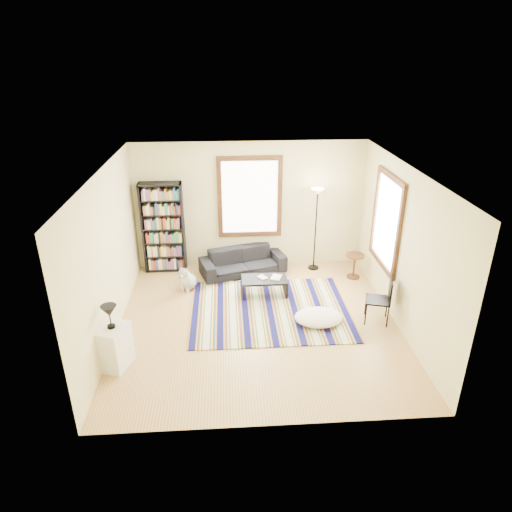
{
  "coord_description": "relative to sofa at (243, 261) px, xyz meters",
  "views": [
    {
      "loc": [
        -0.52,
        -7.02,
        4.55
      ],
      "look_at": [
        0.0,
        0.5,
        1.1
      ],
      "focal_mm": 32.0,
      "sensor_mm": 36.0,
      "label": 1
    }
  ],
  "objects": [
    {
      "name": "ceiling",
      "position": [
        0.18,
        -2.05,
        2.58
      ],
      "size": [
        5.0,
        5.0,
        0.1
      ],
      "primitive_type": "cube",
      "color": "white",
      "rests_on": "floor"
    },
    {
      "name": "folding_chair",
      "position": [
        2.33,
        -2.14,
        0.16
      ],
      "size": [
        0.51,
        0.5,
        0.86
      ],
      "primitive_type": "cube",
      "rotation": [
        0.0,
        0.0,
        -0.28
      ],
      "color": "black",
      "rests_on": "floor"
    },
    {
      "name": "rug",
      "position": [
        0.44,
        -1.64,
        -0.26
      ],
      "size": [
        3.0,
        2.4,
        0.02
      ],
      "primitive_type": "cube",
      "color": "#0D0F43",
      "rests_on": "floor"
    },
    {
      "name": "wall_back",
      "position": [
        0.18,
        0.5,
        1.13
      ],
      "size": [
        5.0,
        0.1,
        2.8
      ],
      "primitive_type": "cube",
      "color": "beige",
      "rests_on": "floor"
    },
    {
      "name": "book_a",
      "position": [
        0.28,
        -1.03,
        0.1
      ],
      "size": [
        0.24,
        0.22,
        0.02
      ],
      "primitive_type": "imported",
      "rotation": [
        0.0,
        0.0,
        0.57
      ],
      "color": "beige",
      "rests_on": "coffee_table"
    },
    {
      "name": "side_table",
      "position": [
        2.38,
        -0.41,
        0.0
      ],
      "size": [
        0.47,
        0.47,
        0.54
      ],
      "primitive_type": "cylinder",
      "rotation": [
        0.0,
        0.0,
        0.19
      ],
      "color": "#422610",
      "rests_on": "floor"
    },
    {
      "name": "sofa",
      "position": [
        0.0,
        0.0,
        0.0
      ],
      "size": [
        1.22,
        1.98,
        0.54
      ],
      "primitive_type": "imported",
      "rotation": [
        0.0,
        0.0,
        0.29
      ],
      "color": "black",
      "rests_on": "floor"
    },
    {
      "name": "bookshelf",
      "position": [
        -1.71,
        0.27,
        0.73
      ],
      "size": [
        0.9,
        0.3,
        2.0
      ],
      "primitive_type": "cube",
      "color": "black",
      "rests_on": "floor"
    },
    {
      "name": "dog",
      "position": [
        -1.16,
        -0.66,
        -0.01
      ],
      "size": [
        0.56,
        0.63,
        0.53
      ],
      "primitive_type": null,
      "rotation": [
        0.0,
        0.0,
        -0.42
      ],
      "color": "#B6B6B6",
      "rests_on": "floor"
    },
    {
      "name": "book_b",
      "position": [
        0.53,
        -0.98,
        0.1
      ],
      "size": [
        0.26,
        0.3,
        0.02
      ],
      "primitive_type": "imported",
      "rotation": [
        0.0,
        0.0,
        -0.33
      ],
      "color": "beige",
      "rests_on": "coffee_table"
    },
    {
      "name": "wall_right",
      "position": [
        2.73,
        -2.05,
        1.13
      ],
      "size": [
        0.1,
        5.0,
        2.8
      ],
      "primitive_type": "cube",
      "color": "beige",
      "rests_on": "floor"
    },
    {
      "name": "wall_left",
      "position": [
        -2.37,
        -2.05,
        1.13
      ],
      "size": [
        0.1,
        5.0,
        2.8
      ],
      "primitive_type": "cube",
      "color": "beige",
      "rests_on": "floor"
    },
    {
      "name": "floor_lamp",
      "position": [
        1.6,
        0.1,
        0.66
      ],
      "size": [
        0.4,
        0.4,
        1.86
      ],
      "primitive_type": null,
      "rotation": [
        0.0,
        0.0,
        -0.43
      ],
      "color": "black",
      "rests_on": "floor"
    },
    {
      "name": "coffee_table",
      "position": [
        0.38,
        -1.03,
        -0.09
      ],
      "size": [
        0.93,
        0.56,
        0.36
      ],
      "primitive_type": "cube",
      "rotation": [
        0.0,
        0.0,
        0.07
      ],
      "color": "black",
      "rests_on": "floor"
    },
    {
      "name": "floor",
      "position": [
        0.18,
        -2.05,
        -0.32
      ],
      "size": [
        5.0,
        5.0,
        0.1
      ],
      "primitive_type": "cube",
      "color": "tan",
      "rests_on": "ground"
    },
    {
      "name": "window_right",
      "position": [
        2.65,
        -1.25,
        1.33
      ],
      "size": [
        0.06,
        1.2,
        1.6
      ],
      "primitive_type": "cube",
      "color": "white",
      "rests_on": "wall_right"
    },
    {
      "name": "window_back",
      "position": [
        0.18,
        0.42,
        1.33
      ],
      "size": [
        1.2,
        0.06,
        1.6
      ],
      "primitive_type": "cube",
      "color": "white",
      "rests_on": "wall_back"
    },
    {
      "name": "table_lamp",
      "position": [
        -2.12,
        -3.12,
        0.62
      ],
      "size": [
        0.29,
        0.29,
        0.38
      ],
      "primitive_type": null,
      "rotation": [
        0.0,
        0.0,
        0.26
      ],
      "color": "black",
      "rests_on": "white_cabinet"
    },
    {
      "name": "white_cabinet",
      "position": [
        -2.12,
        -3.12,
        0.08
      ],
      "size": [
        0.52,
        0.6,
        0.7
      ],
      "primitive_type": "cube",
      "rotation": [
        0.0,
        0.0,
        -0.33
      ],
      "color": "white",
      "rests_on": "floor"
    },
    {
      "name": "floor_cushion",
      "position": [
        1.28,
        -2.13,
        -0.16
      ],
      "size": [
        0.91,
        0.7,
        0.22
      ],
      "primitive_type": "ellipsoid",
      "rotation": [
        0.0,
        0.0,
        0.04
      ],
      "color": "white",
      "rests_on": "floor"
    },
    {
      "name": "wall_front",
      "position": [
        0.18,
        -4.6,
        1.13
      ],
      "size": [
        5.0,
        0.1,
        2.8
      ],
      "primitive_type": "cube",
      "color": "beige",
      "rests_on": "floor"
    }
  ]
}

